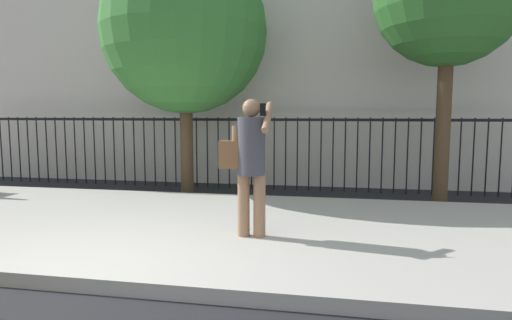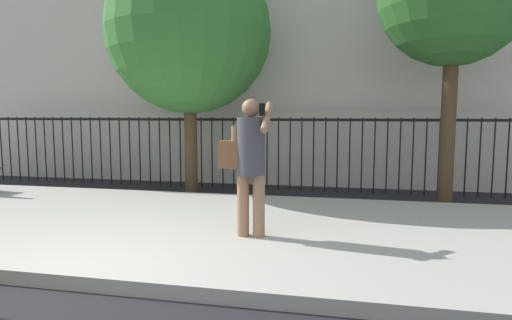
{
  "view_description": "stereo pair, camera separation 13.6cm",
  "coord_description": "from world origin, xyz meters",
  "views": [
    {
      "loc": [
        2.53,
        -3.54,
        1.68
      ],
      "look_at": [
        1.49,
        1.97,
        1.08
      ],
      "focal_mm": 30.48,
      "sensor_mm": 36.0,
      "label": 1
    },
    {
      "loc": [
        2.67,
        -3.51,
        1.68
      ],
      "look_at": [
        1.49,
        1.97,
        1.08
      ],
      "focal_mm": 30.48,
      "sensor_mm": 36.0,
      "label": 2
    }
  ],
  "objects": [
    {
      "name": "sidewalk",
      "position": [
        0.0,
        2.2,
        0.07
      ],
      "size": [
        28.0,
        4.4,
        0.15
      ],
      "primitive_type": "cube",
      "color": "#B2ADA3",
      "rests_on": "ground"
    },
    {
      "name": "iron_fence",
      "position": [
        0.0,
        5.9,
        1.02
      ],
      "size": [
        12.03,
        0.04,
        1.6
      ],
      "color": "black",
      "rests_on": "ground"
    },
    {
      "name": "ground_plane",
      "position": [
        0.0,
        0.0,
        0.0
      ],
      "size": [
        60.0,
        60.0,
        0.0
      ],
      "primitive_type": "plane",
      "color": "black"
    },
    {
      "name": "street_tree_near",
      "position": [
        -0.54,
        4.97,
        3.33
      ],
      "size": [
        3.32,
        3.32,
        5.0
      ],
      "color": "#4C3823",
      "rests_on": "ground"
    },
    {
      "name": "pedestrian_on_phone",
      "position": [
        1.46,
        1.67,
        1.14
      ],
      "size": [
        0.65,
        0.5,
        1.71
      ],
      "color": "#936B4C",
      "rests_on": "sidewalk"
    }
  ]
}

